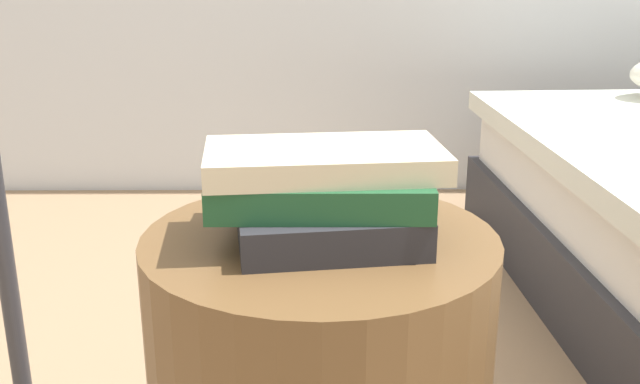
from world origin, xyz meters
TOP-DOWN VIEW (x-y plane):
  - book_charcoal at (0.01, -0.01)m, footprint 0.25×0.22m
  - book_forest at (0.00, -0.00)m, footprint 0.27×0.19m
  - book_cream at (0.01, -0.01)m, footprint 0.31×0.18m

SIDE VIEW (x-z plane):
  - book_charcoal at x=0.01m, z-range 0.57..0.62m
  - book_forest at x=0.00m, z-range 0.62..0.66m
  - book_cream at x=0.01m, z-range 0.66..0.69m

